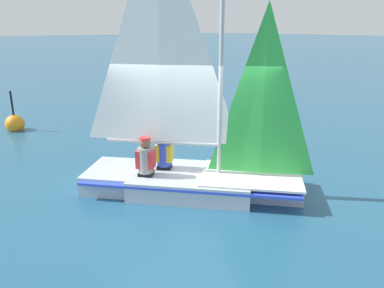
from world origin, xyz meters
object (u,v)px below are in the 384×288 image
object	(u,v)px
sailboat_main	(190,155)
buoy_marker	(15,124)
sailor_helm	(164,157)
sailor_crew	(146,164)

from	to	relation	value
sailboat_main	buoy_marker	distance (m)	7.27
sailor_helm	sailor_crew	size ratio (longest dim) A/B	1.00
sailor_helm	buoy_marker	world-z (taller)	buoy_marker
sailboat_main	sailor_crew	bearing A→B (deg)	-162.06
sailor_crew	buoy_marker	world-z (taller)	buoy_marker
sailor_helm	sailor_crew	world-z (taller)	sailor_crew
sailor_helm	buoy_marker	bearing A→B (deg)	148.66
sailor_helm	buoy_marker	distance (m)	6.69
sailboat_main	sailor_helm	world-z (taller)	sailboat_main
sailor_helm	sailor_crew	bearing A→B (deg)	-121.88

